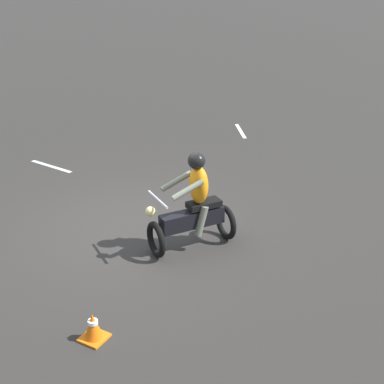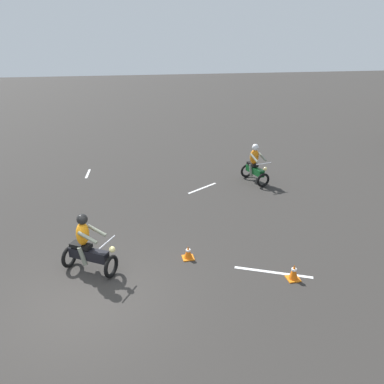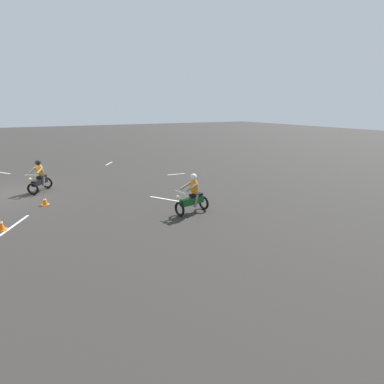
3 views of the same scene
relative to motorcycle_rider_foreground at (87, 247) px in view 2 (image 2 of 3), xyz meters
name	(u,v)px [view 2 (image 2 of 3)]	position (x,y,z in m)	size (l,w,h in m)	color
ground_plane	(87,302)	(1.29, -0.01, -0.73)	(120.00, 120.00, 0.00)	#2D2B28
motorcycle_rider_foreground	(87,247)	(0.00, 0.00, 0.00)	(1.26, 1.50, 1.66)	black
motorcycle_rider_background	(255,166)	(-5.46, 6.67, 0.00)	(1.56, 0.90, 1.66)	black
traffic_cone_near_left	(294,272)	(1.46, 5.12, -0.52)	(0.32, 0.32, 0.43)	orange
traffic_cone_mid_center	(188,253)	(-0.06, 2.68, -0.54)	(0.32, 0.32, 0.38)	orange
lane_stripe_ne	(273,272)	(1.08, 4.75, -0.72)	(0.10, 2.04, 0.01)	silver
lane_stripe_nw	(202,188)	(-5.17, 4.31, -0.72)	(0.10, 1.64, 0.01)	silver
lane_stripe_w	(88,174)	(-8.00, -0.41, -0.72)	(0.10, 1.21, 0.01)	silver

